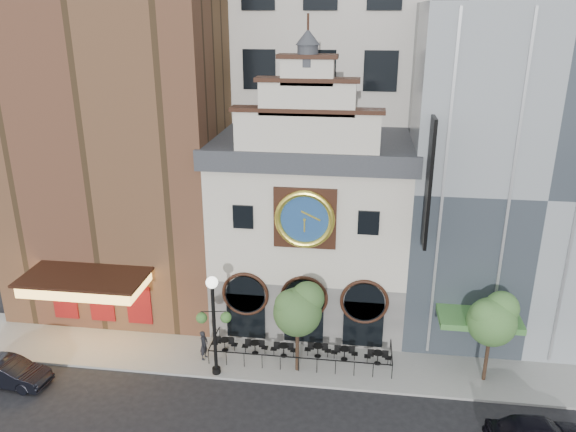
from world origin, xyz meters
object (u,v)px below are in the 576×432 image
(bistro_1, at_px, (255,347))
(tree_left, at_px, (298,308))
(bistro_3, at_px, (318,350))
(pedestrian, at_px, (204,345))
(lamppost, at_px, (214,315))
(tree_right, at_px, (493,318))
(bistro_2, at_px, (284,349))
(bistro_4, at_px, (344,353))
(bistro_5, at_px, (378,357))
(bistro_0, at_px, (225,344))
(car_left, at_px, (9,372))

(bistro_1, height_order, tree_left, tree_left)
(bistro_1, xyz_separation_m, tree_left, (2.77, -1.25, 3.54))
(bistro_3, relative_size, pedestrian, 0.86)
(pedestrian, distance_m, lamppost, 3.32)
(bistro_3, height_order, tree_left, tree_left)
(tree_right, bearing_deg, bistro_2, 176.70)
(tree_right, bearing_deg, bistro_4, 174.20)
(bistro_1, distance_m, bistro_3, 3.79)
(bistro_5, xyz_separation_m, pedestrian, (-10.22, -0.83, 0.45))
(bistro_3, height_order, bistro_4, same)
(bistro_2, bearing_deg, tree_left, -49.60)
(bistro_1, distance_m, lamppost, 4.39)
(bistro_0, xyz_separation_m, tree_left, (4.65, -1.31, 3.54))
(bistro_0, height_order, pedestrian, pedestrian)
(lamppost, bearing_deg, bistro_4, 8.10)
(tree_right, bearing_deg, bistro_0, 177.01)
(lamppost, bearing_deg, pedestrian, 119.53)
(bistro_0, distance_m, bistro_5, 9.22)
(bistro_0, bearing_deg, bistro_5, -0.95)
(car_left, xyz_separation_m, tree_left, (15.80, 3.30, 3.40))
(bistro_3, xyz_separation_m, lamppost, (-5.61, -2.40, 3.31))
(bistro_4, bearing_deg, bistro_3, 176.66)
(bistro_2, distance_m, car_left, 15.46)
(bistro_2, xyz_separation_m, car_left, (-14.80, -4.49, 0.14))
(tree_left, bearing_deg, bistro_5, 14.21)
(lamppost, bearing_deg, bistro_1, 41.12)
(car_left, bearing_deg, pedestrian, -64.60)
(bistro_5, bearing_deg, car_left, -167.65)
(bistro_3, distance_m, car_left, 17.47)
(bistro_1, xyz_separation_m, bistro_3, (3.79, 0.17, 0.00))
(car_left, xyz_separation_m, lamppost, (11.21, 2.32, 3.18))
(bistro_4, bearing_deg, tree_right, -5.80)
(bistro_5, relative_size, car_left, 0.35)
(car_left, distance_m, lamppost, 11.88)
(pedestrian, distance_m, tree_left, 6.45)
(bistro_2, distance_m, tree_left, 3.86)
(car_left, relative_size, lamppost, 0.74)
(bistro_3, xyz_separation_m, bistro_5, (3.55, -0.26, 0.00))
(bistro_0, height_order, bistro_1, same)
(bistro_3, height_order, pedestrian, pedestrian)
(bistro_0, xyz_separation_m, bistro_2, (3.65, -0.13, 0.00))
(bistro_2, height_order, lamppost, lamppost)
(bistro_2, xyz_separation_m, bistro_5, (5.57, -0.03, 0.00))
(pedestrian, relative_size, tree_left, 0.34)
(bistro_5, height_order, pedestrian, pedestrian)
(bistro_0, relative_size, bistro_2, 1.00)
(bistro_5, bearing_deg, bistro_2, 179.74)
(tree_right, bearing_deg, bistro_3, 174.61)
(bistro_1, height_order, bistro_2, same)
(bistro_4, distance_m, tree_right, 8.67)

